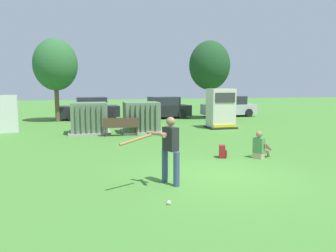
# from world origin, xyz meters

# --- Properties ---
(ground_plane) EXTENTS (96.00, 96.00, 0.00)m
(ground_plane) POSITION_xyz_m (0.00, 0.00, 0.00)
(ground_plane) COLOR #478433
(transformer_west) EXTENTS (2.10, 1.70, 1.62)m
(transformer_west) POSITION_xyz_m (-3.42, 9.08, 0.79)
(transformer_west) COLOR #9E9B93
(transformer_west) RESTS_ON ground
(transformer_mid_west) EXTENTS (2.10, 1.70, 1.62)m
(transformer_mid_west) POSITION_xyz_m (-0.72, 8.83, 0.79)
(transformer_mid_west) COLOR #9E9B93
(transformer_mid_west) RESTS_ON ground
(generator_enclosure) EXTENTS (1.60, 1.40, 2.30)m
(generator_enclosure) POSITION_xyz_m (4.07, 9.49, 1.14)
(generator_enclosure) COLOR #262626
(generator_enclosure) RESTS_ON ground
(park_bench) EXTENTS (1.82, 0.50, 0.92)m
(park_bench) POSITION_xyz_m (-1.89, 7.92, 0.54)
(park_bench) COLOR #4C3828
(park_bench) RESTS_ON ground
(batter) EXTENTS (1.56, 0.93, 1.74)m
(batter) POSITION_xyz_m (-1.60, -0.45, 0.98)
(batter) COLOR #384C75
(batter) RESTS_ON ground
(sports_ball) EXTENTS (0.09, 0.09, 0.09)m
(sports_ball) POSITION_xyz_m (-1.96, -1.85, 0.04)
(sports_ball) COLOR white
(sports_ball) RESTS_ON ground
(seated_spectator) EXTENTS (0.79, 0.67, 0.96)m
(seated_spectator) POSITION_xyz_m (2.25, 1.74, 0.38)
(seated_spectator) COLOR tan
(seated_spectator) RESTS_ON ground
(backpack) EXTENTS (0.34, 0.37, 0.44)m
(backpack) POSITION_xyz_m (0.99, 2.11, 0.21)
(backpack) COLOR maroon
(backpack) RESTS_ON ground
(tree_left) EXTENTS (2.94, 2.94, 5.63)m
(tree_left) POSITION_xyz_m (-5.44, 15.46, 3.86)
(tree_left) COLOR brown
(tree_left) RESTS_ON ground
(tree_center_left) EXTENTS (2.98, 2.98, 5.69)m
(tree_center_left) POSITION_xyz_m (5.31, 14.56, 3.90)
(tree_center_left) COLOR brown
(tree_center_left) RESTS_ON ground
(parked_car_leftmost) EXTENTS (4.31, 2.15, 1.62)m
(parked_car_leftmost) POSITION_xyz_m (-3.23, 16.48, 0.75)
(parked_car_leftmost) COLOR black
(parked_car_leftmost) RESTS_ON ground
(parked_car_left_of_center) EXTENTS (4.38, 2.31, 1.62)m
(parked_car_left_of_center) POSITION_xyz_m (2.06, 15.81, 0.75)
(parked_car_left_of_center) COLOR black
(parked_car_left_of_center) RESTS_ON ground
(parked_car_right_of_center) EXTENTS (4.36, 2.25, 1.62)m
(parked_car_right_of_center) POSITION_xyz_m (7.55, 15.88, 0.75)
(parked_car_right_of_center) COLOR #B2B2B7
(parked_car_right_of_center) RESTS_ON ground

